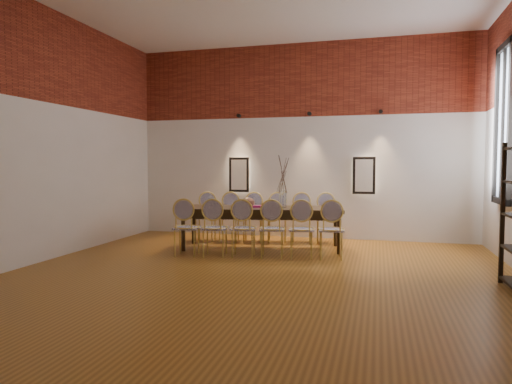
% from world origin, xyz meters
% --- Properties ---
extents(floor, '(7.00, 7.00, 0.02)m').
position_xyz_m(floor, '(0.00, 0.00, -0.01)').
color(floor, '#955E1D').
rests_on(floor, ground).
extents(wall_back, '(7.00, 0.10, 4.00)m').
position_xyz_m(wall_back, '(0.00, 3.55, 2.00)').
color(wall_back, silver).
rests_on(wall_back, ground).
extents(wall_front, '(7.00, 0.10, 4.00)m').
position_xyz_m(wall_front, '(0.00, -3.55, 2.00)').
color(wall_front, silver).
rests_on(wall_front, ground).
extents(wall_left, '(0.10, 7.00, 4.00)m').
position_xyz_m(wall_left, '(-3.55, 0.00, 2.00)').
color(wall_left, silver).
rests_on(wall_left, ground).
extents(brick_band_back, '(7.00, 0.02, 1.50)m').
position_xyz_m(brick_band_back, '(0.00, 3.48, 3.25)').
color(brick_band_back, maroon).
rests_on(brick_band_back, ground).
extents(brick_band_left, '(0.02, 7.00, 1.50)m').
position_xyz_m(brick_band_left, '(-3.48, 0.00, 3.25)').
color(brick_band_left, maroon).
rests_on(brick_band_left, ground).
extents(niche_left, '(0.36, 0.06, 0.66)m').
position_xyz_m(niche_left, '(-1.30, 3.45, 1.30)').
color(niche_left, '#FFEAC6').
rests_on(niche_left, wall_back).
extents(niche_right, '(0.36, 0.06, 0.66)m').
position_xyz_m(niche_right, '(1.30, 3.45, 1.30)').
color(niche_right, '#FFEAC6').
rests_on(niche_right, wall_back).
extents(spot_fixture_left, '(0.08, 0.10, 0.08)m').
position_xyz_m(spot_fixture_left, '(-1.30, 3.42, 2.55)').
color(spot_fixture_left, black).
rests_on(spot_fixture_left, wall_back).
extents(spot_fixture_mid, '(0.08, 0.10, 0.08)m').
position_xyz_m(spot_fixture_mid, '(0.20, 3.42, 2.55)').
color(spot_fixture_mid, black).
rests_on(spot_fixture_mid, wall_back).
extents(spot_fixture_right, '(0.08, 0.10, 0.08)m').
position_xyz_m(spot_fixture_right, '(1.60, 3.42, 2.55)').
color(spot_fixture_right, black).
rests_on(spot_fixture_right, wall_back).
extents(window_glass, '(0.02, 0.78, 2.38)m').
position_xyz_m(window_glass, '(3.46, 2.00, 2.15)').
color(window_glass, silver).
rests_on(window_glass, wall_right).
extents(window_frame, '(0.08, 0.90, 2.50)m').
position_xyz_m(window_frame, '(3.44, 2.00, 2.15)').
color(window_frame, black).
rests_on(window_frame, wall_right).
extents(window_mullion, '(0.06, 0.06, 2.40)m').
position_xyz_m(window_mullion, '(3.44, 2.00, 2.15)').
color(window_mullion, black).
rests_on(window_mullion, wall_right).
extents(dining_table, '(2.97, 1.37, 0.75)m').
position_xyz_m(dining_table, '(-0.45, 2.04, 0.38)').
color(dining_table, '#2F1F0F').
rests_on(dining_table, floor).
extents(chair_near_a, '(0.50, 0.50, 0.94)m').
position_xyz_m(chair_near_a, '(-1.50, 1.11, 0.47)').
color(chair_near_a, tan).
rests_on(chair_near_a, floor).
extents(chair_near_b, '(0.50, 0.50, 0.94)m').
position_xyz_m(chair_near_b, '(-1.03, 1.19, 0.47)').
color(chair_near_b, tan).
rests_on(chair_near_b, floor).
extents(chair_near_c, '(0.50, 0.50, 0.94)m').
position_xyz_m(chair_near_c, '(-0.56, 1.27, 0.47)').
color(chair_near_c, tan).
rests_on(chair_near_c, floor).
extents(chair_near_d, '(0.50, 0.50, 0.94)m').
position_xyz_m(chair_near_d, '(-0.09, 1.34, 0.47)').
color(chair_near_d, tan).
rests_on(chair_near_d, floor).
extents(chair_near_e, '(0.50, 0.50, 0.94)m').
position_xyz_m(chair_near_e, '(0.38, 1.42, 0.47)').
color(chair_near_e, tan).
rests_on(chair_near_e, floor).
extents(chair_near_f, '(0.50, 0.50, 0.94)m').
position_xyz_m(chair_near_f, '(0.85, 1.50, 0.47)').
color(chair_near_f, tan).
rests_on(chair_near_f, floor).
extents(chair_far_a, '(0.50, 0.50, 0.94)m').
position_xyz_m(chair_far_a, '(-1.74, 2.57, 0.47)').
color(chair_far_a, tan).
rests_on(chair_far_a, floor).
extents(chair_far_b, '(0.50, 0.50, 0.94)m').
position_xyz_m(chair_far_b, '(-1.27, 2.65, 0.47)').
color(chair_far_b, tan).
rests_on(chair_far_b, floor).
extents(chair_far_c, '(0.50, 0.50, 0.94)m').
position_xyz_m(chair_far_c, '(-0.80, 2.73, 0.47)').
color(chair_far_c, tan).
rests_on(chair_far_c, floor).
extents(chair_far_d, '(0.50, 0.50, 0.94)m').
position_xyz_m(chair_far_d, '(-0.33, 2.80, 0.47)').
color(chair_far_d, tan).
rests_on(chair_far_d, floor).
extents(chair_far_e, '(0.50, 0.50, 0.94)m').
position_xyz_m(chair_far_e, '(0.14, 2.88, 0.47)').
color(chair_far_e, tan).
rests_on(chair_far_e, floor).
extents(chair_far_f, '(0.50, 0.50, 0.94)m').
position_xyz_m(chair_far_f, '(0.61, 2.96, 0.47)').
color(chair_far_f, tan).
rests_on(chair_far_f, floor).
extents(vase, '(0.14, 0.14, 0.30)m').
position_xyz_m(vase, '(-0.08, 2.10, 0.90)').
color(vase, silver).
rests_on(vase, dining_table).
extents(dried_branches, '(0.50, 0.50, 0.70)m').
position_xyz_m(dried_branches, '(-0.08, 2.10, 1.35)').
color(dried_branches, brown).
rests_on(dried_branches, vase).
extents(bowl, '(0.24, 0.24, 0.18)m').
position_xyz_m(bowl, '(-0.68, 1.95, 0.84)').
color(bowl, brown).
rests_on(bowl, dining_table).
extents(book, '(0.29, 0.22, 0.03)m').
position_xyz_m(book, '(-0.58, 2.02, 0.77)').
color(book, '#89125D').
rests_on(book, dining_table).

